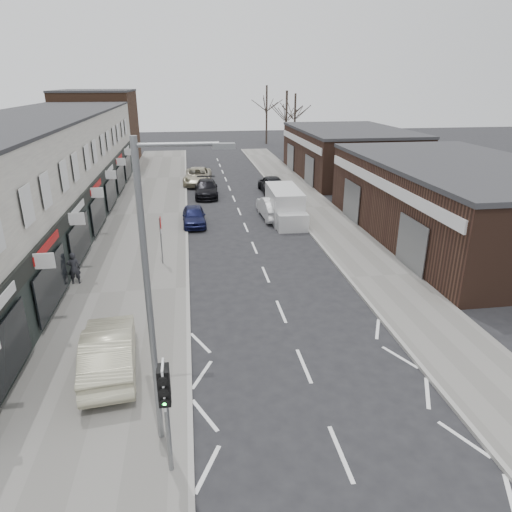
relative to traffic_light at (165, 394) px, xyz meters
name	(u,v)px	position (x,y,z in m)	size (l,w,h in m)	color
ground	(320,404)	(4.40, 2.02, -2.41)	(160.00, 160.00, 0.00)	black
pavement_left	(147,214)	(-2.35, 24.02, -2.35)	(5.50, 64.00, 0.12)	slate
pavement_right	(314,208)	(10.15, 24.02, -2.35)	(3.50, 64.00, 0.12)	slate
shop_terrace_left	(30,176)	(-9.10, 21.52, 1.14)	(8.00, 41.00, 7.10)	silver
brick_block_far	(99,129)	(-9.10, 47.02, 1.59)	(8.00, 10.00, 8.00)	#462C1E
right_unit_near	(458,203)	(16.90, 16.02, -0.16)	(10.00, 18.00, 4.50)	#3B241A
right_unit_far	(348,154)	(16.90, 36.02, -0.16)	(10.00, 16.00, 4.50)	#3B241A
tree_far_a	(285,156)	(13.40, 50.02, -2.41)	(3.60, 3.60, 8.00)	#382D26
tree_far_b	(294,149)	(15.90, 56.02, -2.41)	(3.60, 3.60, 7.50)	#382D26
tree_far_c	(266,144)	(12.90, 62.02, -2.41)	(3.60, 3.60, 8.50)	#382D26
traffic_light	(165,394)	(0.00, 0.00, 0.00)	(0.28, 0.60, 3.10)	slate
street_lamp	(155,286)	(-0.13, 1.22, 2.20)	(2.23, 0.22, 8.00)	slate
warning_sign	(161,226)	(-0.76, 14.02, -0.21)	(0.12, 0.80, 2.70)	slate
white_van	(285,205)	(7.31, 21.35, -1.36)	(2.13, 5.76, 2.23)	silver
sedan_on_pavement	(109,350)	(-2.10, 4.58, -1.53)	(1.61, 4.62, 1.52)	#B2AE8F
pedestrian	(74,268)	(-4.80, 12.00, -1.51)	(0.57, 0.38, 1.57)	black
parked_car_left_a	(194,216)	(1.00, 21.07, -1.77)	(1.52, 3.78, 1.29)	#13173D
parked_car_left_b	(206,188)	(2.20, 29.16, -1.74)	(1.90, 4.67, 1.36)	black
parked_car_left_c	(198,176)	(1.61, 34.18, -1.67)	(2.48, 5.38, 1.50)	#A9A187
parked_car_right_a	(273,207)	(6.60, 22.04, -1.65)	(1.61, 4.62, 1.52)	silver
parked_car_right_b	(272,184)	(7.90, 29.81, -1.65)	(1.81, 4.50, 1.53)	black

